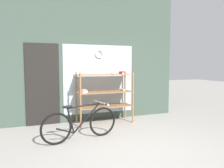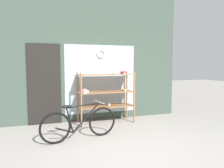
# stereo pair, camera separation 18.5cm
# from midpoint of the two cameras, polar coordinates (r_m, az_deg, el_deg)

# --- Properties ---
(ground_plane) EXTENTS (30.00, 30.00, 0.00)m
(ground_plane) POSITION_cam_midpoint_polar(r_m,az_deg,el_deg) (4.01, 5.88, -17.80)
(ground_plane) COLOR gray
(storefront_facade) EXTENTS (5.09, 0.13, 3.90)m
(storefront_facade) POSITION_cam_midpoint_polar(r_m,az_deg,el_deg) (6.12, -4.35, 8.21)
(storefront_facade) COLOR #3D4C42
(storefront_facade) RESTS_ON ground_plane
(display_case) EXTENTS (1.47, 0.56, 1.37)m
(display_case) POSITION_cam_midpoint_polar(r_m,az_deg,el_deg) (5.83, -0.63, -1.91)
(display_case) COLOR #8E6642
(display_case) RESTS_ON ground_plane
(bicycle) EXTENTS (1.65, 0.49, 0.77)m
(bicycle) POSITION_cam_midpoint_polar(r_m,az_deg,el_deg) (4.63, -7.28, -10.17)
(bicycle) COLOR black
(bicycle) RESTS_ON ground_plane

